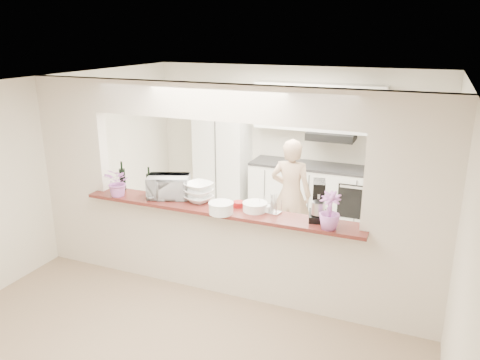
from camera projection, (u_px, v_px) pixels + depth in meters
The scene contains 19 objects.
floor at pixel (221, 289), 5.75m from camera, with size 6.00×6.00×0.00m, color gray.
tile_overlay at pixel (264, 240), 7.11m from camera, with size 5.00×2.90×0.01m, color beige.
partition at pixel (220, 174), 5.30m from camera, with size 5.00×0.15×2.50m.
bar_counter at pixel (221, 247), 5.57m from camera, with size 3.40×0.38×1.09m.
kitchen_cabinets at pixel (278, 159), 7.92m from camera, with size 3.15×0.62×2.25m.
refrigerator at pixel (417, 182), 7.08m from camera, with size 0.75×0.70×1.70m, color #A2A2A6.
flower_left at pixel (118, 182), 5.71m from camera, with size 0.32×0.28×0.36m, color #DD75C9.
wine_bottle_a at pixel (123, 179), 5.95m from camera, with size 0.08×0.08×0.38m.
wine_bottle_b at pixel (149, 183), 5.81m from camera, with size 0.07×0.07×0.35m.
toaster_oven at pixel (169, 187), 5.68m from camera, with size 0.50×0.34×0.27m, color #B1B2B6.
serving_bowls at pixel (199, 193), 5.54m from camera, with size 0.31×0.31×0.23m, color white.
plate_stack_a at pixel (221, 208), 5.20m from camera, with size 0.28×0.28×0.13m.
plate_stack_b at pixel (255, 207), 5.28m from camera, with size 0.28×0.28×0.10m.
red_bowl at pixel (239, 204), 5.41m from camera, with size 0.13×0.13×0.06m, color maroon.
tan_bowl at pixel (255, 206), 5.33m from camera, with size 0.13×0.13×0.06m, color tan.
utensil_caddy at pixel (270, 205), 5.22m from camera, with size 0.26×0.18×0.22m.
stand_mixer at pixel (318, 202), 5.00m from camera, with size 0.25×0.33×0.44m.
flower_right at pixel (330, 211), 4.75m from camera, with size 0.22×0.22×0.39m, color #B461AD.
person at pixel (291, 195), 6.66m from camera, with size 0.59×0.39×1.61m, color tan.
Camera 1 is at (2.16, -4.60, 3.02)m, focal length 35.00 mm.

